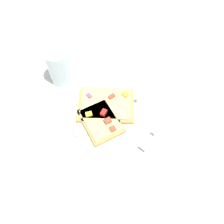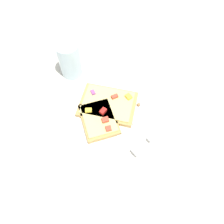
{
  "view_description": "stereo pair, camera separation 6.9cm",
  "coord_description": "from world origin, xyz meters",
  "px_view_note": "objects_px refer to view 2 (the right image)",
  "views": [
    {
      "loc": [
        0.14,
        0.33,
        0.61
      ],
      "look_at": [
        0.0,
        0.0,
        0.02
      ],
      "focal_mm": 35.0,
      "sensor_mm": 36.0,
      "label": 1
    },
    {
      "loc": [
        0.08,
        0.35,
        0.61
      ],
      "look_at": [
        0.0,
        0.0,
        0.02
      ],
      "focal_mm": 35.0,
      "sensor_mm": 36.0,
      "label": 2
    }
  ],
  "objects_px": {
    "fork": "(123,112)",
    "pizza_slice_corner": "(99,119)",
    "knife": "(119,133)",
    "plate": "(112,115)",
    "pizza_slice_main": "(108,104)",
    "drinking_glass": "(70,60)"
  },
  "relations": [
    {
      "from": "fork",
      "to": "drinking_glass",
      "type": "xyz_separation_m",
      "value": [
        0.14,
        -0.22,
        0.05
      ]
    },
    {
      "from": "knife",
      "to": "pizza_slice_corner",
      "type": "xyz_separation_m",
      "value": [
        0.05,
        -0.06,
        0.01
      ]
    },
    {
      "from": "fork",
      "to": "pizza_slice_main",
      "type": "xyz_separation_m",
      "value": [
        0.04,
        -0.04,
        0.01
      ]
    },
    {
      "from": "plate",
      "to": "pizza_slice_main",
      "type": "height_order",
      "value": "pizza_slice_main"
    },
    {
      "from": "knife",
      "to": "drinking_glass",
      "type": "relative_size",
      "value": 1.55
    },
    {
      "from": "plate",
      "to": "pizza_slice_main",
      "type": "bearing_deg",
      "value": -79.46
    },
    {
      "from": "knife",
      "to": "pizza_slice_main",
      "type": "bearing_deg",
      "value": -20.97
    },
    {
      "from": "plate",
      "to": "pizza_slice_corner",
      "type": "bearing_deg",
      "value": 19.24
    },
    {
      "from": "fork",
      "to": "plate",
      "type": "bearing_deg",
      "value": 54.73
    },
    {
      "from": "pizza_slice_main",
      "to": "drinking_glass",
      "type": "distance_m",
      "value": 0.21
    },
    {
      "from": "pizza_slice_main",
      "to": "plate",
      "type": "bearing_deg",
      "value": -53.45
    },
    {
      "from": "pizza_slice_main",
      "to": "pizza_slice_corner",
      "type": "height_order",
      "value": "pizza_slice_main"
    },
    {
      "from": "pizza_slice_corner",
      "to": "drinking_glass",
      "type": "xyz_separation_m",
      "value": [
        0.06,
        -0.23,
        0.04
      ]
    },
    {
      "from": "knife",
      "to": "pizza_slice_main",
      "type": "xyz_separation_m",
      "value": [
        0.01,
        -0.11,
        0.01
      ]
    },
    {
      "from": "knife",
      "to": "fork",
      "type": "bearing_deg",
      "value": -51.75
    },
    {
      "from": "fork",
      "to": "drinking_glass",
      "type": "height_order",
      "value": "drinking_glass"
    },
    {
      "from": "plate",
      "to": "fork",
      "type": "relative_size",
      "value": 1.26
    },
    {
      "from": "plate",
      "to": "pizza_slice_main",
      "type": "xyz_separation_m",
      "value": [
        0.01,
        -0.03,
        0.02
      ]
    },
    {
      "from": "fork",
      "to": "pizza_slice_corner",
      "type": "bearing_deg",
      "value": 70.51
    },
    {
      "from": "pizza_slice_main",
      "to": "drinking_glass",
      "type": "relative_size",
      "value": 1.7
    },
    {
      "from": "fork",
      "to": "pizza_slice_main",
      "type": "bearing_deg",
      "value": 20.77
    },
    {
      "from": "fork",
      "to": "drinking_glass",
      "type": "relative_size",
      "value": 1.67
    }
  ]
}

